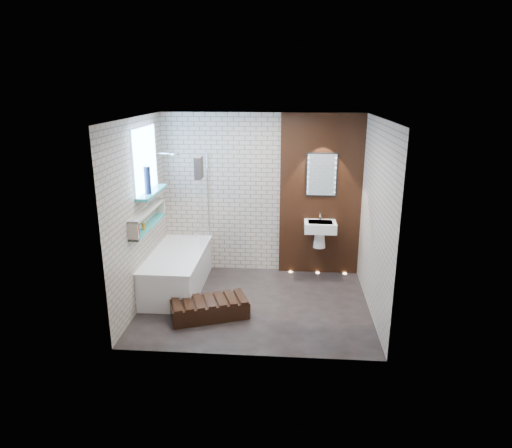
# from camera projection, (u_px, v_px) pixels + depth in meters

# --- Properties ---
(ground) EXTENTS (3.20, 3.20, 0.00)m
(ground) POSITION_uv_depth(u_px,v_px,m) (255.00, 304.00, 6.52)
(ground) COLOR black
(ground) RESTS_ON ground
(room_shell) EXTENTS (3.24, 3.20, 2.60)m
(room_shell) POSITION_uv_depth(u_px,v_px,m) (255.00, 217.00, 6.14)
(room_shell) COLOR #B4A08F
(room_shell) RESTS_ON ground
(walnut_panel) EXTENTS (1.30, 0.06, 2.60)m
(walnut_panel) POSITION_uv_depth(u_px,v_px,m) (321.00, 196.00, 7.28)
(walnut_panel) COLOR black
(walnut_panel) RESTS_ON ground
(clerestory_window) EXTENTS (0.18, 1.00, 0.94)m
(clerestory_window) POSITION_uv_depth(u_px,v_px,m) (146.00, 166.00, 6.41)
(clerestory_window) COLOR #7FADE0
(clerestory_window) RESTS_ON room_shell
(display_niche) EXTENTS (0.14, 1.30, 0.26)m
(display_niche) POSITION_uv_depth(u_px,v_px,m) (148.00, 218.00, 6.42)
(display_niche) COLOR teal
(display_niche) RESTS_ON room_shell
(bathtub) EXTENTS (0.79, 1.74, 0.70)m
(bathtub) POSITION_uv_depth(u_px,v_px,m) (178.00, 270.00, 6.95)
(bathtub) COLOR white
(bathtub) RESTS_ON ground
(bath_screen) EXTENTS (0.01, 0.78, 1.40)m
(bath_screen) POSITION_uv_depth(u_px,v_px,m) (204.00, 201.00, 7.06)
(bath_screen) COLOR white
(bath_screen) RESTS_ON bathtub
(towel) EXTENTS (0.09, 0.24, 0.32)m
(towel) POSITION_uv_depth(u_px,v_px,m) (199.00, 168.00, 6.61)
(towel) COLOR #292220
(towel) RESTS_ON bath_screen
(shower_head) EXTENTS (0.18, 0.18, 0.02)m
(shower_head) POSITION_uv_depth(u_px,v_px,m) (175.00, 154.00, 6.94)
(shower_head) COLOR silver
(shower_head) RESTS_ON room_shell
(washbasin) EXTENTS (0.50, 0.36, 0.58)m
(washbasin) POSITION_uv_depth(u_px,v_px,m) (320.00, 230.00, 7.24)
(washbasin) COLOR white
(washbasin) RESTS_ON walnut_panel
(led_mirror) EXTENTS (0.50, 0.02, 0.70)m
(led_mirror) POSITION_uv_depth(u_px,v_px,m) (322.00, 175.00, 7.14)
(led_mirror) COLOR black
(led_mirror) RESTS_ON walnut_panel
(walnut_step) EXTENTS (1.11, 0.78, 0.23)m
(walnut_step) POSITION_uv_depth(u_px,v_px,m) (210.00, 309.00, 6.13)
(walnut_step) COLOR black
(walnut_step) RESTS_ON ground
(niche_bottles) EXTENTS (0.05, 0.30, 0.12)m
(niche_bottles) POSITION_uv_depth(u_px,v_px,m) (140.00, 229.00, 6.09)
(niche_bottles) COLOR maroon
(niche_bottles) RESTS_ON display_niche
(sill_vases) EXTENTS (0.09, 0.09, 0.38)m
(sill_vases) POSITION_uv_depth(u_px,v_px,m) (147.00, 180.00, 6.27)
(sill_vases) COLOR #141D38
(sill_vases) RESTS_ON clerestory_window
(floor_uplights) EXTENTS (0.96, 0.06, 0.01)m
(floor_uplights) POSITION_uv_depth(u_px,v_px,m) (318.00, 273.00, 7.59)
(floor_uplights) COLOR #FFD899
(floor_uplights) RESTS_ON ground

